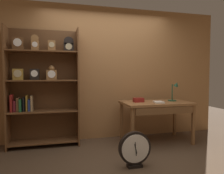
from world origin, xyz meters
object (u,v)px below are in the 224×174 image
object	(u,v)px
bookshelf	(42,85)
open_repair_manual	(159,102)
desk_lamp	(174,91)
round_clock_large	(135,149)
toolbox_small	(138,100)
workbench	(157,107)

from	to	relation	value
bookshelf	open_repair_manual	world-z (taller)	bookshelf
desk_lamp	round_clock_large	size ratio (longest dim) A/B	0.77
toolbox_small	round_clock_large	bearing A→B (deg)	-113.95
bookshelf	workbench	world-z (taller)	bookshelf
bookshelf	desk_lamp	world-z (taller)	bookshelf
toolbox_small	round_clock_large	distance (m)	1.20
toolbox_small	open_repair_manual	size ratio (longest dim) A/B	0.84
bookshelf	round_clock_large	xyz separation A→B (m)	(1.28, -1.25, -0.82)
toolbox_small	workbench	bearing A→B (deg)	-13.11
desk_lamp	toolbox_small	distance (m)	0.74
workbench	toolbox_small	size ratio (longest dim) A/B	6.85
round_clock_large	workbench	bearing A→B (deg)	49.60
workbench	desk_lamp	bearing A→B (deg)	7.27
workbench	toolbox_small	xyz separation A→B (m)	(-0.33, 0.08, 0.12)
open_repair_manual	round_clock_large	xyz separation A→B (m)	(-0.75, -0.80, -0.52)
desk_lamp	workbench	bearing A→B (deg)	-172.73
open_repair_manual	desk_lamp	bearing A→B (deg)	30.60
toolbox_small	round_clock_large	size ratio (longest dim) A/B	0.37
toolbox_small	open_repair_manual	xyz separation A→B (m)	(0.32, -0.18, -0.03)
desk_lamp	open_repair_manual	distance (m)	0.46
round_clock_large	toolbox_small	bearing A→B (deg)	66.05
workbench	open_repair_manual	bearing A→B (deg)	-96.91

